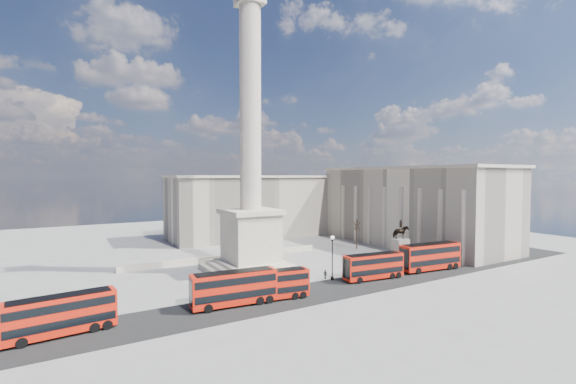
% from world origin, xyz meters
% --- Properties ---
extents(ground, '(180.00, 180.00, 0.00)m').
position_xyz_m(ground, '(0.00, 0.00, 0.00)').
color(ground, gray).
rests_on(ground, ground).
extents(asphalt_road, '(120.00, 9.00, 0.01)m').
position_xyz_m(asphalt_road, '(5.00, -10.00, 0.00)').
color(asphalt_road, black).
rests_on(asphalt_road, ground).
extents(nelsons_column, '(14.00, 14.00, 49.85)m').
position_xyz_m(nelsons_column, '(0.00, 5.00, 12.92)').
color(nelsons_column, beige).
rests_on(nelsons_column, ground).
extents(balustrade_wall, '(40.00, 0.60, 1.10)m').
position_xyz_m(balustrade_wall, '(0.00, 16.00, 0.55)').
color(balustrade_wall, '#C0B39F').
rests_on(balustrade_wall, ground).
extents(building_east, '(19.00, 46.00, 18.60)m').
position_xyz_m(building_east, '(45.00, 10.00, 9.32)').
color(building_east, beige).
rests_on(building_east, ground).
extents(building_northeast, '(51.00, 17.00, 16.60)m').
position_xyz_m(building_northeast, '(20.00, 40.00, 8.32)').
color(building_northeast, beige).
rests_on(building_northeast, ground).
extents(red_bus_a, '(11.06, 3.45, 4.41)m').
position_xyz_m(red_bus_a, '(-8.99, -9.40, 2.32)').
color(red_bus_a, red).
rests_on(red_bus_a, ground).
extents(red_bus_b, '(9.93, 3.52, 3.94)m').
position_xyz_m(red_bus_b, '(-3.63, -9.87, 2.07)').
color(red_bus_b, red).
rests_on(red_bus_b, ground).
extents(red_bus_c, '(10.36, 3.49, 4.12)m').
position_xyz_m(red_bus_c, '(14.90, -9.10, 2.16)').
color(red_bus_c, red).
rests_on(red_bus_c, ground).
extents(red_bus_d, '(11.85, 3.87, 4.72)m').
position_xyz_m(red_bus_d, '(27.54, -9.73, 2.47)').
color(red_bus_d, red).
rests_on(red_bus_d, ground).
extents(red_bus_e, '(10.54, 3.37, 4.20)m').
position_xyz_m(red_bus_e, '(-27.87, -8.85, 2.20)').
color(red_bus_e, red).
rests_on(red_bus_e, ground).
extents(victorian_lamp, '(0.61, 0.61, 7.08)m').
position_xyz_m(victorian_lamp, '(8.94, -6.08, 4.17)').
color(victorian_lamp, black).
rests_on(victorian_lamp, ground).
extents(equestrian_statue, '(3.77, 2.83, 7.91)m').
position_xyz_m(equestrian_statue, '(29.29, -1.15, 2.73)').
color(equestrian_statue, '#C0B39F').
rests_on(equestrian_statue, ground).
extents(bare_tree_near, '(1.77, 1.77, 7.73)m').
position_xyz_m(bare_tree_near, '(37.94, -3.99, 6.09)').
color(bare_tree_near, '#332319').
rests_on(bare_tree_near, ground).
extents(bare_tree_mid, '(1.68, 1.68, 6.37)m').
position_xyz_m(bare_tree_mid, '(38.88, 1.44, 5.02)').
color(bare_tree_mid, '#332319').
rests_on(bare_tree_mid, ground).
extents(bare_tree_far, '(1.72, 1.72, 7.02)m').
position_xyz_m(bare_tree_far, '(29.44, 11.94, 5.53)').
color(bare_tree_far, '#332319').
rests_on(bare_tree_far, ground).
extents(pedestrian_walking, '(0.66, 0.52, 1.59)m').
position_xyz_m(pedestrian_walking, '(13.87, -6.50, 0.80)').
color(pedestrian_walking, '#212426').
rests_on(pedestrian_walking, ground).
extents(pedestrian_standing, '(0.99, 0.93, 1.62)m').
position_xyz_m(pedestrian_standing, '(32.29, -4.30, 0.81)').
color(pedestrian_standing, '#212426').
rests_on(pedestrian_standing, ground).
extents(pedestrian_crossing, '(0.50, 0.93, 1.52)m').
position_xyz_m(pedestrian_crossing, '(8.39, -5.00, 0.76)').
color(pedestrian_crossing, '#212426').
rests_on(pedestrian_crossing, ground).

